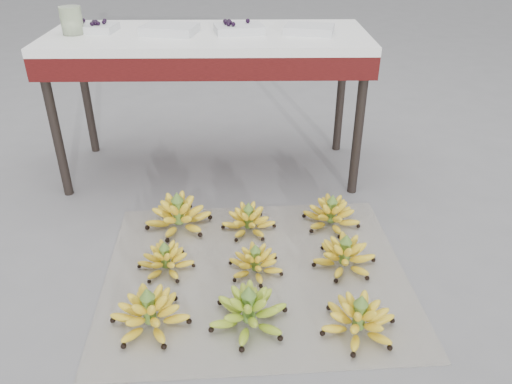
{
  "coord_description": "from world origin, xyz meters",
  "views": [
    {
      "loc": [
        0.05,
        -1.62,
        1.35
      ],
      "look_at": [
        0.08,
        0.3,
        0.24
      ],
      "focal_mm": 35.0,
      "sensor_mm": 36.0,
      "label": 1
    }
  ],
  "objects_px": {
    "bunch_mid_center": "(256,262)",
    "tray_far_left": "(94,27)",
    "bunch_mid_left": "(166,260)",
    "bunch_back_center": "(249,220)",
    "tray_left": "(170,29)",
    "glass_jar": "(71,20)",
    "newspaper_mat": "(256,273)",
    "vendor_table": "(208,50)",
    "bunch_back_left": "(179,215)",
    "tray_right": "(239,28)",
    "bunch_back_right": "(331,214)",
    "bunch_front_left": "(150,313)",
    "tray_far_right": "(309,29)",
    "bunch_front_center": "(249,311)",
    "bunch_front_right": "(359,319)",
    "bunch_mid_right": "(345,255)"
  },
  "relations": [
    {
      "from": "bunch_front_center",
      "to": "bunch_back_right",
      "type": "xyz_separation_m",
      "value": [
        0.4,
        0.65,
        -0.0
      ]
    },
    {
      "from": "bunch_back_right",
      "to": "tray_far_right",
      "type": "height_order",
      "value": "tray_far_right"
    },
    {
      "from": "bunch_mid_center",
      "to": "glass_jar",
      "type": "relative_size",
      "value": 2.29
    },
    {
      "from": "bunch_back_left",
      "to": "bunch_back_right",
      "type": "xyz_separation_m",
      "value": [
        0.73,
        0.0,
        -0.01
      ]
    },
    {
      "from": "newspaper_mat",
      "to": "bunch_front_center",
      "type": "relative_size",
      "value": 3.36
    },
    {
      "from": "bunch_mid_right",
      "to": "tray_far_left",
      "type": "distance_m",
      "value": 1.7
    },
    {
      "from": "bunch_mid_center",
      "to": "tray_left",
      "type": "xyz_separation_m",
      "value": [
        -0.42,
        0.93,
        0.75
      ]
    },
    {
      "from": "bunch_mid_right",
      "to": "bunch_back_left",
      "type": "xyz_separation_m",
      "value": [
        -0.74,
        0.32,
        0.01
      ]
    },
    {
      "from": "bunch_mid_center",
      "to": "tray_right",
      "type": "height_order",
      "value": "tray_right"
    },
    {
      "from": "glass_jar",
      "to": "newspaper_mat",
      "type": "bearing_deg",
      "value": -46.02
    },
    {
      "from": "glass_jar",
      "to": "bunch_front_left",
      "type": "bearing_deg",
      "value": -67.4
    },
    {
      "from": "tray_far_left",
      "to": "tray_right",
      "type": "height_order",
      "value": "tray_right"
    },
    {
      "from": "bunch_front_left",
      "to": "bunch_back_center",
      "type": "xyz_separation_m",
      "value": [
        0.36,
        0.62,
        -0.01
      ]
    },
    {
      "from": "bunch_front_right",
      "to": "bunch_back_left",
      "type": "bearing_deg",
      "value": 139.32
    },
    {
      "from": "bunch_back_center",
      "to": "vendor_table",
      "type": "distance_m",
      "value": 0.92
    },
    {
      "from": "newspaper_mat",
      "to": "tray_far_left",
      "type": "distance_m",
      "value": 1.51
    },
    {
      "from": "bunch_front_right",
      "to": "bunch_mid_right",
      "type": "bearing_deg",
      "value": 91.0
    },
    {
      "from": "bunch_mid_right",
      "to": "glass_jar",
      "type": "xyz_separation_m",
      "value": [
        -1.28,
        0.89,
        0.79
      ]
    },
    {
      "from": "bunch_front_left",
      "to": "bunch_back_left",
      "type": "relative_size",
      "value": 1.04
    },
    {
      "from": "newspaper_mat",
      "to": "bunch_back_right",
      "type": "bearing_deg",
      "value": 44.54
    },
    {
      "from": "newspaper_mat",
      "to": "bunch_back_center",
      "type": "distance_m",
      "value": 0.33
    },
    {
      "from": "glass_jar",
      "to": "bunch_mid_right",
      "type": "bearing_deg",
      "value": -34.96
    },
    {
      "from": "bunch_front_left",
      "to": "tray_left",
      "type": "relative_size",
      "value": 1.19
    },
    {
      "from": "bunch_mid_left",
      "to": "tray_far_right",
      "type": "relative_size",
      "value": 0.97
    },
    {
      "from": "vendor_table",
      "to": "tray_right",
      "type": "distance_m",
      "value": 0.19
    },
    {
      "from": "bunch_front_left",
      "to": "tray_right",
      "type": "distance_m",
      "value": 1.49
    },
    {
      "from": "bunch_back_right",
      "to": "glass_jar",
      "type": "distance_m",
      "value": 1.6
    },
    {
      "from": "bunch_back_left",
      "to": "glass_jar",
      "type": "bearing_deg",
      "value": 139.43
    },
    {
      "from": "bunch_back_center",
      "to": "tray_left",
      "type": "distance_m",
      "value": 1.04
    },
    {
      "from": "bunch_back_left",
      "to": "glass_jar",
      "type": "height_order",
      "value": "glass_jar"
    },
    {
      "from": "newspaper_mat",
      "to": "bunch_back_left",
      "type": "height_order",
      "value": "bunch_back_left"
    },
    {
      "from": "bunch_front_right",
      "to": "tray_left",
      "type": "xyz_separation_m",
      "value": [
        -0.78,
        1.27,
        0.74
      ]
    },
    {
      "from": "vendor_table",
      "to": "bunch_back_left",
      "type": "bearing_deg",
      "value": -102.13
    },
    {
      "from": "newspaper_mat",
      "to": "bunch_front_right",
      "type": "height_order",
      "value": "bunch_front_right"
    },
    {
      "from": "bunch_mid_center",
      "to": "bunch_back_center",
      "type": "relative_size",
      "value": 0.96
    },
    {
      "from": "bunch_front_left",
      "to": "bunch_mid_right",
      "type": "relative_size",
      "value": 1.23
    },
    {
      "from": "bunch_front_left",
      "to": "bunch_back_center",
      "type": "height_order",
      "value": "bunch_front_left"
    },
    {
      "from": "bunch_mid_center",
      "to": "tray_far_left",
      "type": "bearing_deg",
      "value": 105.66
    },
    {
      "from": "tray_left",
      "to": "glass_jar",
      "type": "distance_m",
      "value": 0.48
    },
    {
      "from": "bunch_back_left",
      "to": "tray_right",
      "type": "relative_size",
      "value": 1.27
    },
    {
      "from": "tray_far_right",
      "to": "bunch_front_center",
      "type": "bearing_deg",
      "value": -104.29
    },
    {
      "from": "bunch_mid_left",
      "to": "bunch_mid_center",
      "type": "height_order",
      "value": "bunch_mid_left"
    },
    {
      "from": "bunch_front_left",
      "to": "tray_left",
      "type": "distance_m",
      "value": 1.44
    },
    {
      "from": "bunch_mid_right",
      "to": "bunch_front_right",
      "type": "bearing_deg",
      "value": -96.87
    },
    {
      "from": "bunch_mid_right",
      "to": "tray_far_right",
      "type": "bearing_deg",
      "value": 90.96
    },
    {
      "from": "bunch_back_right",
      "to": "vendor_table",
      "type": "bearing_deg",
      "value": 156.45
    },
    {
      "from": "bunch_front_center",
      "to": "bunch_back_center",
      "type": "distance_m",
      "value": 0.61
    },
    {
      "from": "bunch_front_right",
      "to": "glass_jar",
      "type": "xyz_separation_m",
      "value": [
        -1.26,
        1.27,
        0.79
      ]
    },
    {
      "from": "bunch_mid_left",
      "to": "bunch_back_left",
      "type": "relative_size",
      "value": 0.78
    },
    {
      "from": "newspaper_mat",
      "to": "bunch_mid_right",
      "type": "relative_size",
      "value": 4.33
    }
  ]
}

